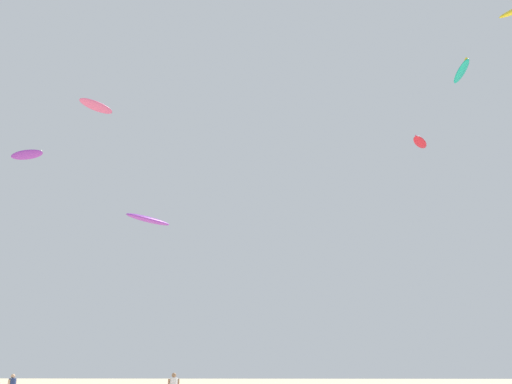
% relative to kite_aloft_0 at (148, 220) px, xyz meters
% --- Properties ---
extents(kite_aloft_0, '(3.68, 4.40, 0.70)m').
position_rel_kite_aloft_0_xyz_m(kite_aloft_0, '(0.00, 0.00, 0.00)').
color(kite_aloft_0, purple).
extents(kite_aloft_1, '(3.45, 1.99, 0.79)m').
position_rel_kite_aloft_0_xyz_m(kite_aloft_1, '(-10.79, 0.60, 5.87)').
color(kite_aloft_1, purple).
extents(kite_aloft_3, '(3.43, 4.11, 0.94)m').
position_rel_kite_aloft_0_xyz_m(kite_aloft_3, '(-8.59, 10.27, 14.99)').
color(kite_aloft_3, '#E5598C').
extents(kite_aloft_4, '(2.57, 3.53, 0.54)m').
position_rel_kite_aloft_0_xyz_m(kite_aloft_4, '(24.63, 8.63, 9.88)').
color(kite_aloft_4, red).
extents(kite_aloft_5, '(1.55, 4.14, 0.95)m').
position_rel_kite_aloft_0_xyz_m(kite_aloft_5, '(26.23, 0.13, 12.96)').
color(kite_aloft_5, '#19B29E').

